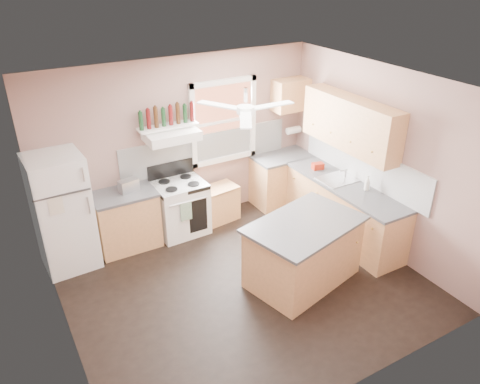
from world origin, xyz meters
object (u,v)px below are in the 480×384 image
toaster (129,185)px  cart (219,203)px  refrigerator (63,213)px  stove (180,208)px  island (303,253)px

toaster → cart: (1.46, -0.02, -0.69)m
toaster → cart: size_ratio=0.47×
refrigerator → toaster: size_ratio=6.02×
refrigerator → stove: refrigerator is taller
toaster → refrigerator: bearing=172.4°
stove → island: same height
refrigerator → toaster: 0.98m
refrigerator → island: bearing=-39.0°
toaster → island: toaster is taller
stove → cart: bearing=0.9°
toaster → stove: bearing=-15.2°
stove → island: 2.17m
toaster → stove: (0.76, -0.05, -0.56)m
refrigerator → cart: (2.43, 0.04, -0.55)m
stove → island: bearing=-66.3°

